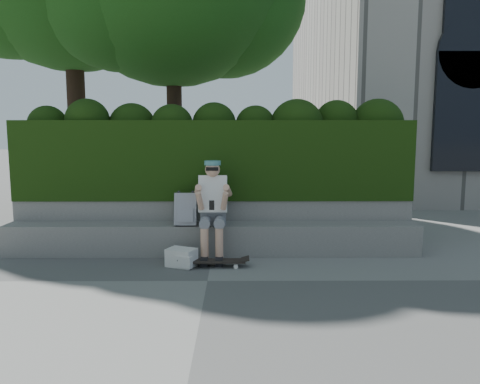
{
  "coord_description": "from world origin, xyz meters",
  "views": [
    {
      "loc": [
        0.35,
        -5.44,
        1.8
      ],
      "look_at": [
        0.4,
        1.0,
        0.95
      ],
      "focal_mm": 35.0,
      "sensor_mm": 36.0,
      "label": 1
    }
  ],
  "objects_px": {
    "person": "(213,205)",
    "skateboard": "(214,261)",
    "backpack_plaid": "(186,209)",
    "backpack_ground": "(181,257)"
  },
  "relations": [
    {
      "from": "person",
      "to": "skateboard",
      "type": "height_order",
      "value": "person"
    },
    {
      "from": "skateboard",
      "to": "backpack_plaid",
      "type": "xyz_separation_m",
      "value": [
        -0.42,
        0.56,
        0.61
      ]
    },
    {
      "from": "person",
      "to": "backpack_plaid",
      "type": "height_order",
      "value": "person"
    },
    {
      "from": "skateboard",
      "to": "backpack_ground",
      "type": "height_order",
      "value": "backpack_ground"
    },
    {
      "from": "person",
      "to": "backpack_plaid",
      "type": "relative_size",
      "value": 3.0
    },
    {
      "from": "skateboard",
      "to": "backpack_ground",
      "type": "xyz_separation_m",
      "value": [
        -0.43,
        0.04,
        0.05
      ]
    },
    {
      "from": "skateboard",
      "to": "backpack_plaid",
      "type": "distance_m",
      "value": 0.93
    },
    {
      "from": "backpack_ground",
      "to": "backpack_plaid",
      "type": "bearing_deg",
      "value": 113.0
    },
    {
      "from": "person",
      "to": "backpack_ground",
      "type": "relative_size",
      "value": 3.76
    },
    {
      "from": "person",
      "to": "backpack_plaid",
      "type": "xyz_separation_m",
      "value": [
        -0.39,
        0.08,
        -0.07
      ]
    }
  ]
}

